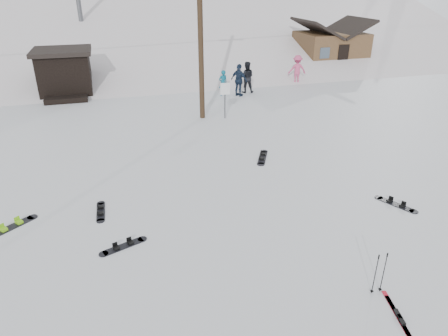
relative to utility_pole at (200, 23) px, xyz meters
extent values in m
plane|color=white|center=(-2.00, -14.00, -4.68)|extent=(200.00, 200.00, 0.00)
cube|color=silver|center=(-2.00, 41.00, -16.68)|extent=(60.00, 85.24, 65.97)
cube|color=white|center=(36.00, 36.00, -15.68)|extent=(45.66, 93.98, 54.59)
cylinder|color=#3A2819|center=(0.00, 0.00, -0.18)|extent=(0.26, 0.26, 9.00)
cylinder|color=#595B60|center=(1.10, -0.40, -3.78)|extent=(0.07, 0.07, 1.80)
cube|color=white|center=(1.10, -0.44, -3.13)|extent=(0.50, 0.04, 0.60)
cube|color=black|center=(-7.00, 7.00, -3.43)|extent=(3.00, 3.00, 2.50)
cube|color=black|center=(-7.00, 7.00, -2.06)|extent=(3.40, 3.40, 0.25)
cube|color=black|center=(-7.00, 5.20, -4.53)|extent=(2.40, 1.20, 0.30)
cube|color=brown|center=(13.00, 10.00, -3.33)|extent=(5.00, 4.00, 2.70)
cube|color=black|center=(11.65, 10.00, -1.63)|extent=(2.69, 4.40, 1.43)
cube|color=black|center=(14.35, 10.00, -1.63)|extent=(2.69, 4.40, 1.43)
cube|color=black|center=(13.00, 7.98, -3.58)|extent=(0.90, 0.06, 1.90)
cube|color=#B11224|center=(0.84, -14.54, -4.67)|extent=(0.45, 1.49, 0.02)
cube|color=black|center=(0.84, -14.54, -4.63)|extent=(0.14, 0.28, 0.07)
cube|color=#B11224|center=(0.88, -14.39, -4.67)|extent=(0.45, 1.49, 0.02)
cube|color=black|center=(0.88, -14.39, -4.63)|extent=(0.14, 0.28, 0.07)
cylinder|color=black|center=(0.76, -13.62, -4.15)|extent=(0.02, 0.02, 1.05)
cylinder|color=black|center=(0.76, -13.62, -4.63)|extent=(0.08, 0.08, 0.01)
cylinder|color=black|center=(0.76, -13.62, -3.65)|extent=(0.03, 0.03, 0.10)
cylinder|color=black|center=(0.98, -13.62, -4.15)|extent=(0.02, 0.02, 1.05)
cylinder|color=black|center=(0.98, -13.62, -4.63)|extent=(0.08, 0.08, 0.01)
cylinder|color=black|center=(0.98, -13.62, -3.65)|extent=(0.03, 0.03, 0.10)
cube|color=black|center=(-4.65, -10.21, -4.67)|extent=(1.14, 0.63, 0.02)
cylinder|color=black|center=(-4.12, -10.02, -4.67)|extent=(0.26, 0.26, 0.02)
cylinder|color=black|center=(-5.17, -10.41, -4.67)|extent=(0.26, 0.26, 0.02)
cube|color=black|center=(-4.46, -10.14, -4.62)|extent=(0.19, 0.22, 0.07)
cube|color=black|center=(-4.84, -10.28, -4.62)|extent=(0.19, 0.22, 0.07)
cube|color=black|center=(-5.22, -8.20, -4.67)|extent=(0.27, 1.09, 0.02)
cylinder|color=black|center=(-5.21, -7.65, -4.67)|extent=(0.25, 0.25, 0.02)
cylinder|color=black|center=(-5.23, -8.74, -4.67)|extent=(0.25, 0.25, 0.02)
cube|color=black|center=(-5.21, -8.00, -4.62)|extent=(0.18, 0.14, 0.07)
cube|color=black|center=(-5.22, -8.39, -4.62)|extent=(0.18, 0.14, 0.07)
cube|color=black|center=(-7.72, -8.35, -4.67)|extent=(1.20, 1.04, 0.03)
cylinder|color=black|center=(-7.22, -7.95, -4.67)|extent=(0.30, 0.30, 0.03)
cube|color=#80CF18|center=(-7.54, -8.21, -4.61)|extent=(0.26, 0.27, 0.09)
cube|color=#80CF18|center=(-7.91, -8.50, -4.61)|extent=(0.26, 0.27, 0.09)
cube|color=black|center=(3.90, -10.39, -4.67)|extent=(0.76, 1.17, 0.02)
cylinder|color=black|center=(4.15, -10.92, -4.67)|extent=(0.27, 0.27, 0.02)
cylinder|color=black|center=(3.64, -9.86, -4.67)|extent=(0.27, 0.27, 0.02)
cube|color=black|center=(3.99, -10.58, -4.62)|extent=(0.24, 0.21, 0.08)
cube|color=black|center=(3.80, -10.20, -4.62)|extent=(0.24, 0.21, 0.08)
cube|color=black|center=(1.13, -5.73, -4.67)|extent=(0.86, 1.30, 0.03)
cylinder|color=black|center=(1.42, -5.15, -4.67)|extent=(0.30, 0.30, 0.03)
cylinder|color=black|center=(0.83, -6.31, -4.67)|extent=(0.30, 0.30, 0.03)
cube|color=black|center=(1.23, -5.52, -4.61)|extent=(0.26, 0.24, 0.09)
cube|color=black|center=(1.02, -5.94, -4.61)|extent=(0.26, 0.24, 0.09)
imported|color=#0B5C75|center=(2.25, 3.92, -3.91)|extent=(0.63, 0.49, 1.55)
imported|color=black|center=(3.85, 4.16, -3.71)|extent=(1.11, 0.96, 1.94)
imported|color=#D04979|center=(8.00, 5.55, -3.73)|extent=(1.33, 0.92, 1.90)
imported|color=#18253C|center=(3.15, 3.51, -3.71)|extent=(1.07, 1.19, 1.94)
camera|label=1|loc=(-4.50, -19.47, 1.90)|focal=32.00mm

